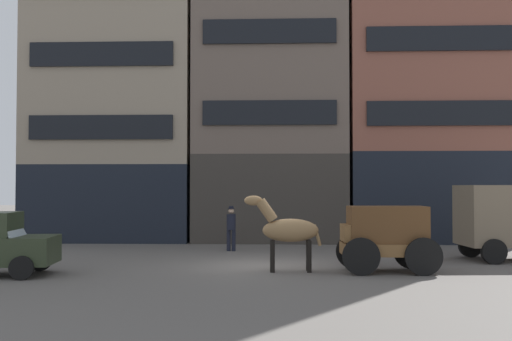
% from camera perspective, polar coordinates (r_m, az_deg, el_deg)
% --- Properties ---
extents(ground_plane, '(120.00, 120.00, 0.00)m').
position_cam_1_polar(ground_plane, '(18.60, 0.73, -9.57)').
color(ground_plane, '#605B56').
extents(building_far_left, '(8.31, 6.98, 17.41)m').
position_cam_1_polar(building_far_left, '(30.30, -13.37, 10.17)').
color(building_far_left, black).
rests_on(building_far_left, ground_plane).
extents(building_center_left, '(7.63, 6.98, 15.54)m').
position_cam_1_polar(building_center_left, '(29.05, 1.44, 8.76)').
color(building_center_left, '#38332D').
rests_on(building_center_left, ground_plane).
extents(building_center_right, '(8.10, 6.98, 17.96)m').
position_cam_1_polar(building_center_right, '(30.15, 16.14, 10.79)').
color(building_center_right, black).
rests_on(building_center_right, ground_plane).
extents(cargo_wagon, '(2.94, 1.57, 1.98)m').
position_cam_1_polar(cargo_wagon, '(17.62, 12.84, -6.22)').
color(cargo_wagon, brown).
rests_on(cargo_wagon, ground_plane).
extents(draft_horse, '(2.35, 0.64, 2.30)m').
position_cam_1_polar(draft_horse, '(17.31, 3.14, -5.93)').
color(draft_horse, '#937047').
rests_on(draft_horse, ground_plane).
extents(pedestrian_officer, '(0.41, 0.41, 1.79)m').
position_cam_1_polar(pedestrian_officer, '(22.83, -2.51, -5.62)').
color(pedestrian_officer, black).
rests_on(pedestrian_officer, ground_plane).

